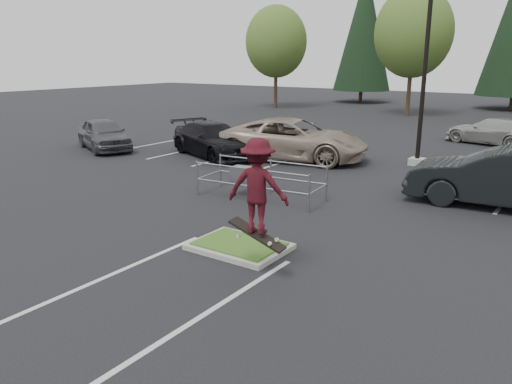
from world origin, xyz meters
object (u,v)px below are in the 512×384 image
Objects in this scene: decid_a at (276,44)px; decid_b at (413,35)px; cart_corral at (248,175)px; skateboarder at (257,187)px; car_l_black at (212,139)px; car_far_silver at (494,131)px; light_pole at (426,54)px; car_l_tan at (292,139)px; car_l_grey at (103,134)px; car_r_charc at (504,178)px; conif_a at (364,30)px.

decid_b reaches higher than decid_a.
skateboarder is (3.75, -4.96, 1.20)m from cart_corral.
skateboarder is at bearing -77.12° from decid_b.
car_far_silver is at bearing -21.98° from car_l_black.
light_pole is 1.55× the size of car_l_tan.
car_l_tan is 9.50m from car_l_grey.
car_r_charc is (22.51, -22.72, -4.66)m from decid_a.
decid_a is 0.92× the size of decid_b.
decid_a reaches higher than car_l_grey.
car_far_silver is at bearing 67.91° from cart_corral.
car_l_tan is at bearing -158.60° from light_pole.
car_l_black is at bearing -79.13° from conif_a.
decid_b reaches higher than car_l_black.
skateboarder is at bearing -26.79° from car_r_charc.
cart_corral is at bearing -110.77° from light_pole.
skateboarder is at bearing -58.24° from decid_a.
decid_b reaches higher than car_r_charc.
conif_a is at bearing -126.68° from car_far_silver.
car_l_grey is at bearing 96.02° from car_l_tan.
car_r_charc is (18.50, -32.69, -6.18)m from conif_a.
decid_a is 0.69× the size of conif_a.
light_pole reaches higher than cart_corral.
car_l_grey is (-14.00, -5.00, -3.79)m from light_pole.
car_l_grey is 0.94× the size of car_far_silver.
car_l_grey is (-14.70, 8.00, -1.15)m from skateboarder.
car_l_black is 1.11× the size of car_far_silver.
cart_corral is 11.36m from car_l_grey.
decid_b is at bearing -49.83° from conif_a.
car_far_silver is (0.94, 20.53, -1.22)m from skateboarder.
decid_b is 25.25m from car_l_grey.
car_r_charc is (3.30, 8.31, -1.00)m from skateboarder.
decid_b is at bearing 109.35° from light_pole.
car_l_tan is (9.50, -29.96, -6.19)m from conif_a.
cart_corral is 0.75× the size of car_r_charc.
car_l_grey is (-9.00, -3.04, -0.14)m from car_l_tan.
skateboarder reaches higher than car_r_charc.
decid_a is 23.96m from car_l_grey.
car_r_charc is (9.00, -2.73, 0.01)m from car_l_tan.
car_l_black is (10.01, -21.28, -4.81)m from decid_a.
decid_a is at bearing -177.61° from decid_b.
decid_b reaches higher than car_l_tan.
decid_b reaches higher than car_l_grey.
conif_a is (4.01, 9.97, 1.52)m from decid_a.
car_far_silver is (15.64, 12.53, -0.08)m from car_l_grey.
light_pole reaches higher than skateboarder.
car_l_black is 1.18× the size of car_l_grey.
skateboarder is (15.20, -41.00, -5.18)m from conif_a.
car_l_grey is at bearing -89.13° from conif_a.
light_pole is 7.16m from car_r_charc.
car_far_silver is at bearing -107.97° from skateboarder.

